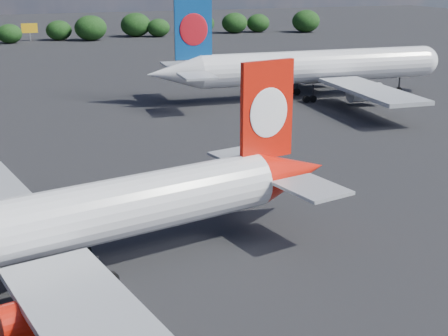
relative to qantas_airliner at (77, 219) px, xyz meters
name	(u,v)px	position (x,y,z in m)	size (l,w,h in m)	color
qantas_airliner	(77,219)	(0.00, 0.00, 0.00)	(45.61, 43.61, 14.97)	silver
china_southern_airliner	(308,68)	(47.17, 54.40, 0.94)	(55.24, 52.48, 18.05)	silver
billboard_yellow	(29,29)	(6.78, 167.83, -0.69)	(5.00, 0.30, 5.50)	gold
horizon_treeline	(5,30)	(-0.57, 165.45, -0.73)	(210.51, 15.43, 9.28)	black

